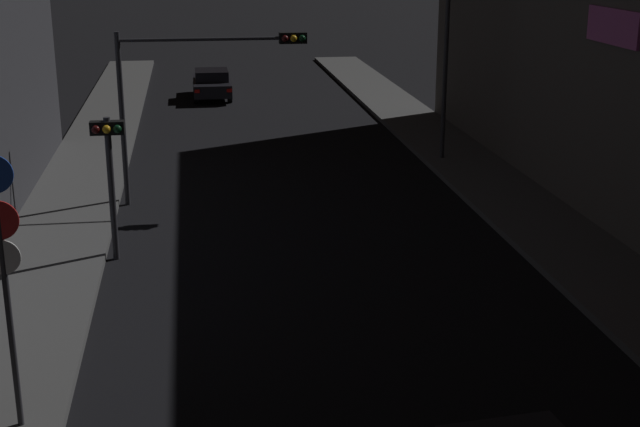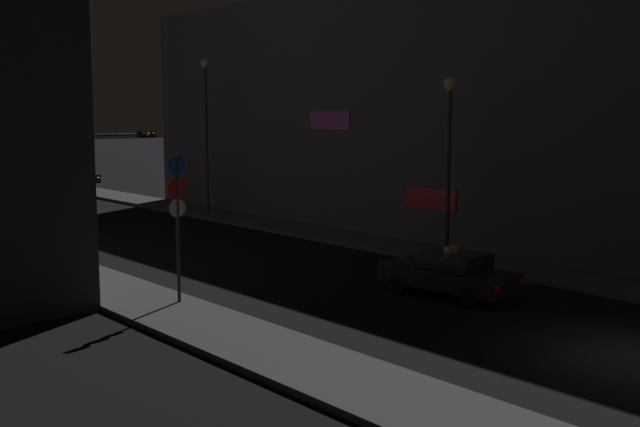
% 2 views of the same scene
% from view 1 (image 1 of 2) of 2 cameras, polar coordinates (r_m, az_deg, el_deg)
% --- Properties ---
extents(sidewalk_left, '(2.70, 57.78, 0.18)m').
position_cam_1_polar(sidewalk_left, '(29.69, -14.99, 2.01)').
color(sidewalk_left, '#4C4C4C').
rests_on(sidewalk_left, ground_plane).
extents(sidewalk_right, '(2.70, 57.78, 0.18)m').
position_cam_1_polar(sidewalk_right, '(30.92, 9.60, 2.96)').
color(sidewalk_right, '#4C4C4C').
rests_on(sidewalk_right, ground_plane).
extents(far_car, '(1.83, 4.46, 1.42)m').
position_cam_1_polar(far_car, '(44.50, -6.94, 8.26)').
color(far_car, black).
rests_on(far_car, ground_plane).
extents(traffic_light_overhead, '(5.46, 0.42, 5.07)m').
position_cam_1_polar(traffic_light_overhead, '(26.19, -7.89, 8.63)').
color(traffic_light_overhead, '#2D2D33').
rests_on(traffic_light_overhead, ground_plane).
extents(traffic_light_left_kerb, '(0.80, 0.42, 3.55)m').
position_cam_1_polar(traffic_light_left_kerb, '(21.85, -13.34, 3.44)').
color(traffic_light_left_kerb, '#2D2D33').
rests_on(traffic_light_left_kerb, ground_plane).
extents(sign_pole_left, '(0.61, 0.10, 4.42)m').
position_cam_1_polar(sign_pole_left, '(14.24, -19.61, -3.18)').
color(sign_pole_left, '#2D2D33').
rests_on(sign_pole_left, sidewalk_left).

